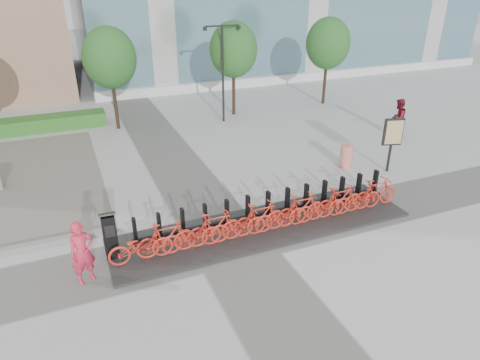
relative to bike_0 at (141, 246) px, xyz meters
name	(u,v)px	position (x,y,z in m)	size (l,w,h in m)	color
ground	(229,241)	(2.60, 0.05, -0.55)	(120.00, 120.00, 0.00)	silver
hedge_b	(45,123)	(-2.40, 13.25, -0.20)	(6.00, 1.20, 0.70)	#387232
tree_1	(110,58)	(1.10, 12.05, 3.04)	(2.60, 2.60, 5.10)	black
tree_2	(233,50)	(7.60, 12.05, 3.04)	(2.60, 2.60, 5.10)	black
tree_3	(328,44)	(13.60, 12.05, 3.04)	(2.60, 2.60, 5.10)	black
streetlamp	(223,63)	(6.60, 11.05, 2.58)	(2.00, 0.20, 5.00)	black
dock_pad	(263,226)	(3.90, 0.35, -0.51)	(9.60, 2.40, 0.08)	#2D2D2D
dock_rail_posts	(269,204)	(4.32, 0.82, -0.05)	(8.74, 0.50, 0.85)	black
bike_0	(141,246)	(0.00, 0.00, 0.00)	(0.62, 1.79, 0.94)	red
bike_1	(166,239)	(0.72, 0.00, 0.05)	(0.49, 1.74, 1.04)	red
bike_2	(191,235)	(1.44, 0.00, 0.00)	(0.62, 1.79, 0.94)	red
bike_3	(215,228)	(2.16, 0.00, 0.05)	(0.49, 1.74, 1.04)	red
bike_4	(238,225)	(2.88, 0.00, 0.00)	(0.62, 1.79, 0.94)	red
bike_5	(260,218)	(3.60, 0.00, 0.05)	(0.49, 1.74, 1.04)	red
bike_6	(281,215)	(4.32, 0.00, 0.00)	(0.62, 1.79, 0.94)	red
bike_7	(301,209)	(5.04, 0.00, 0.05)	(0.49, 1.74, 1.04)	red
bike_8	(321,206)	(5.76, 0.00, 0.00)	(0.62, 1.79, 0.94)	red
bike_9	(340,201)	(6.48, 0.00, 0.05)	(0.49, 1.74, 1.04)	red
bike_10	(358,198)	(7.20, 0.00, 0.00)	(0.62, 1.79, 0.94)	red
bike_11	(376,193)	(7.92, 0.00, 0.05)	(0.49, 1.74, 1.04)	red
kiosk	(110,235)	(-0.72, 0.51, 0.22)	(0.46, 0.39, 1.45)	black
worker_red	(82,253)	(-1.49, -0.22, 0.33)	(0.64, 0.42, 1.76)	#E02C49
pedestrian	(398,118)	(13.52, 5.42, 0.41)	(0.93, 0.73, 1.92)	maroon
construction_barrel	(346,156)	(9.12, 3.35, -0.07)	(0.50, 0.50, 0.96)	red
map_sign	(393,134)	(10.44, 2.31, 1.03)	(0.78, 0.32, 2.39)	black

